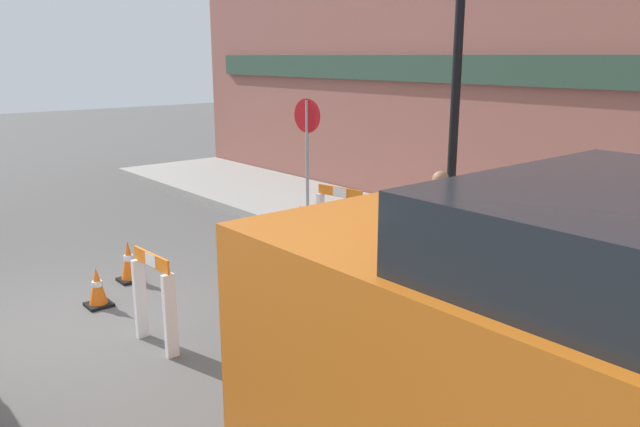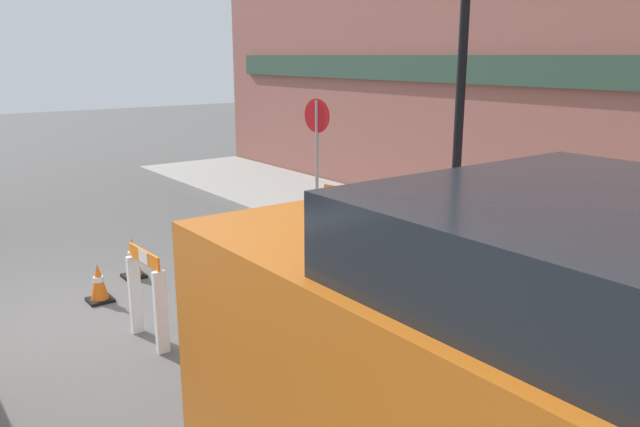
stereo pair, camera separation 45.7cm
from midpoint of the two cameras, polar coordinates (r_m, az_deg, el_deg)
ground_plane at (r=7.89m, az=-21.83°, el=-9.51°), size 60.00×60.00×0.00m
sidewalk_slab at (r=10.83m, az=10.14°, el=-1.89°), size 18.00×2.95×0.14m
storefront_facade at (r=11.61m, az=16.13°, el=12.28°), size 18.00×0.22×5.50m
stop_sign at (r=11.15m, az=0.89°, el=6.81°), size 0.60×0.11×2.17m
barricade_0 at (r=6.92m, az=-13.73°, el=-7.24°), size 0.71×0.17×1.05m
barricade_1 at (r=9.60m, az=3.62°, el=-0.58°), size 0.84×0.29×1.09m
traffic_cone_0 at (r=9.07m, az=-15.38°, el=-3.99°), size 0.30×0.30×0.58m
traffic_cone_1 at (r=8.33m, az=-18.11°, el=-6.10°), size 0.30×0.30×0.51m
traffic_cone_2 at (r=6.16m, az=2.71°, el=-12.49°), size 0.30×0.30×0.56m
traffic_cone_3 at (r=10.50m, az=0.12°, el=-0.90°), size 0.30×0.30×0.62m
person_worker at (r=8.08m, az=12.31°, el=-1.58°), size 0.47×0.47×1.64m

